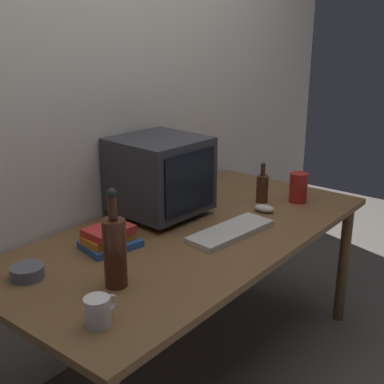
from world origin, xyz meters
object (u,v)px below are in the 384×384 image
Objects in this scene: computer_mouse at (264,208)px; mug at (98,311)px; keyboard at (231,231)px; metal_canister at (298,187)px; bottle_tall at (115,250)px; book_stack at (110,238)px; cd_spindle at (27,272)px; bottle_short at (262,187)px; crt_monitor at (160,175)px.

computer_mouse is 1.14m from mug.
keyboard is 0.82m from mug.
bottle_tall is at bearing 175.89° from metal_canister.
metal_canister reaches higher than book_stack.
cd_spindle is (-0.36, 0.04, -0.02)m from book_stack.
bottle_tall is 1.06m from bottle_short.
cd_spindle is at bearing 164.40° from metal_canister.
keyboard is 0.46m from bottle_short.
bottle_tall is at bearing -60.96° from cd_spindle.
metal_canister is at bearing -49.38° from bottle_short.
book_stack is at bearing -6.60° from cd_spindle.
mug is (-0.20, -0.13, -0.09)m from bottle_tall.
bottle_short is at bearing -32.05° from crt_monitor.
bottle_short is 1.27m from mug.
metal_canister is (0.98, -0.33, 0.03)m from book_stack.
crt_monitor is 1.67× the size of book_stack.
mug is at bearing -168.20° from keyboard.
keyboard is at bearing -35.71° from book_stack.
book_stack is at bearing 152.53° from computer_mouse.
book_stack reaches higher than computer_mouse.
computer_mouse is 1.14m from cd_spindle.
mug reaches higher than cd_spindle.
mug is at bearing -146.13° from bottle_tall.
keyboard is 0.52m from book_stack.
bottle_tall is at bearing -150.74° from crt_monitor.
bottle_tall is 2.95× the size of cd_spindle.
book_stack is 0.55m from mug.
cd_spindle is at bearing 119.04° from bottle_tall.
crt_monitor is 1.15× the size of bottle_tall.
bottle_tall reaches higher than cd_spindle.
book_stack is at bearing -167.39° from crt_monitor.
bottle_short is (0.44, 0.11, 0.07)m from keyboard.
metal_canister is (0.56, -0.03, 0.06)m from keyboard.
cd_spindle is at bearing 156.84° from computer_mouse.
book_stack is (-0.74, 0.28, 0.02)m from computer_mouse.
computer_mouse is (0.32, 0.03, 0.01)m from keyboard.
computer_mouse is 0.79m from book_stack.
keyboard is at bearing -165.90° from bottle_short.
metal_canister is at bearing 3.37° from keyboard.
bottle_short is at bearing -10.88° from cd_spindle.
keyboard is 0.85m from cd_spindle.
bottle_tall is at bearing -178.77° from keyboard.
computer_mouse is at bearing -1.78° from bottle_tall.
crt_monitor is 2.72× the size of metal_canister.
bottle_tall is 0.33m from book_stack.
bottle_short is (1.05, 0.05, -0.06)m from bottle_tall.
keyboard is at bearing -23.84° from cd_spindle.
computer_mouse is at bearing -20.41° from book_stack.
book_stack is 2.04× the size of mug.
cd_spindle reaches higher than keyboard.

